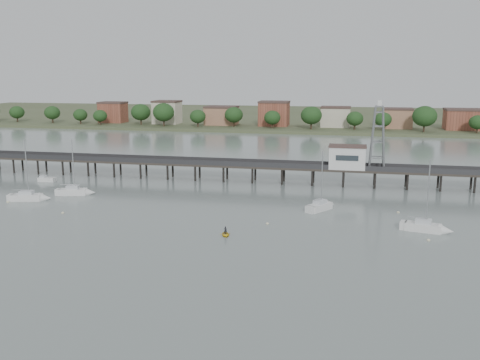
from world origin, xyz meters
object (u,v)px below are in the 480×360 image
object	(u,v)px
yellow_dinghy	(225,236)
pier	(240,165)
sailboat_b	(78,192)
sailboat_c	(323,206)
sailboat_a	(33,197)
lattice_tower	(378,138)
sailboat_d	(430,228)
white_tender	(47,179)

from	to	relation	value
yellow_dinghy	pier	bearing A→B (deg)	80.77
sailboat_b	sailboat_c	xyz separation A→B (m)	(51.56, -1.59, 0.00)
sailboat_b	sailboat_a	bearing A→B (deg)	-147.71
sailboat_c	lattice_tower	bearing A→B (deg)	8.95
sailboat_b	lattice_tower	bearing A→B (deg)	5.30
sailboat_c	yellow_dinghy	bearing A→B (deg)	178.03
sailboat_a	sailboat_b	bearing A→B (deg)	33.35
pier	lattice_tower	xyz separation A→B (m)	(31.50, 0.00, 7.31)
lattice_tower	sailboat_c	xyz separation A→B (m)	(-10.40, -22.82, -10.45)
pier	sailboat_b	distance (m)	37.26
sailboat_d	lattice_tower	bearing A→B (deg)	115.42
pier	yellow_dinghy	xyz separation A→B (m)	(6.86, -42.84, -3.79)
sailboat_a	pier	bearing A→B (deg)	24.52
sailboat_c	yellow_dinghy	xyz separation A→B (m)	(-14.24, -20.02, -0.65)
sailboat_a	sailboat_b	xyz separation A→B (m)	(6.43, 6.63, 0.00)
sailboat_c	sailboat_d	bearing A→B (deg)	-88.45
sailboat_a	sailboat_d	size ratio (longest dim) A/B	1.03
sailboat_b	yellow_dinghy	bearing A→B (deg)	-43.69
pier	sailboat_b	world-z (taller)	sailboat_b
sailboat_a	sailboat_c	distance (m)	58.21
sailboat_d	sailboat_b	world-z (taller)	sailboat_d
lattice_tower	white_tender	bearing A→B (deg)	-172.58
lattice_tower	sailboat_a	size ratio (longest dim) A/B	1.19
sailboat_b	yellow_dinghy	world-z (taller)	sailboat_b
pier	lattice_tower	distance (m)	32.34
white_tender	yellow_dinghy	xyz separation A→B (m)	(51.73, -32.89, -0.49)
sailboat_a	sailboat_d	distance (m)	76.17
lattice_tower	sailboat_c	size ratio (longest dim) A/B	1.30
sailboat_d	sailboat_b	size ratio (longest dim) A/B	1.01
lattice_tower	sailboat_d	distance (m)	36.35
sailboat_c	yellow_dinghy	distance (m)	24.58
sailboat_c	white_tender	bearing A→B (deg)	112.40
sailboat_d	sailboat_b	distance (m)	70.66
lattice_tower	yellow_dinghy	bearing A→B (deg)	-119.90
sailboat_b	pier	bearing A→B (deg)	21.27
pier	yellow_dinghy	world-z (taller)	pier
lattice_tower	sailboat_c	distance (m)	27.17
pier	white_tender	world-z (taller)	pier
lattice_tower	yellow_dinghy	distance (m)	50.65
white_tender	sailboat_a	bearing A→B (deg)	-67.07
pier	yellow_dinghy	size ratio (longest dim) A/B	60.66
lattice_tower	white_tender	xyz separation A→B (m)	(-76.37, -9.95, -10.61)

